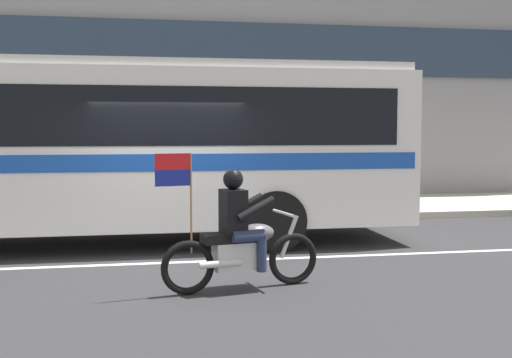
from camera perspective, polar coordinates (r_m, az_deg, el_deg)
ground_plane at (r=10.50m, az=-7.89°, el=-6.86°), size 60.00×60.00×0.00m
sidewalk_curb at (r=15.52m, az=-8.67°, el=-2.87°), size 28.00×3.80×0.15m
lane_center_stripe at (r=9.91m, az=-7.74°, el=-7.52°), size 26.60×0.14×0.01m
transit_bus at (r=11.52m, az=-14.87°, el=3.48°), size 11.35×2.64×3.22m
motorcycle_with_rider at (r=8.12m, az=-1.44°, el=-5.42°), size 2.16×0.76×1.78m
fire_hydrant at (r=15.21m, az=12.30°, el=-1.39°), size 0.22×0.30×0.75m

